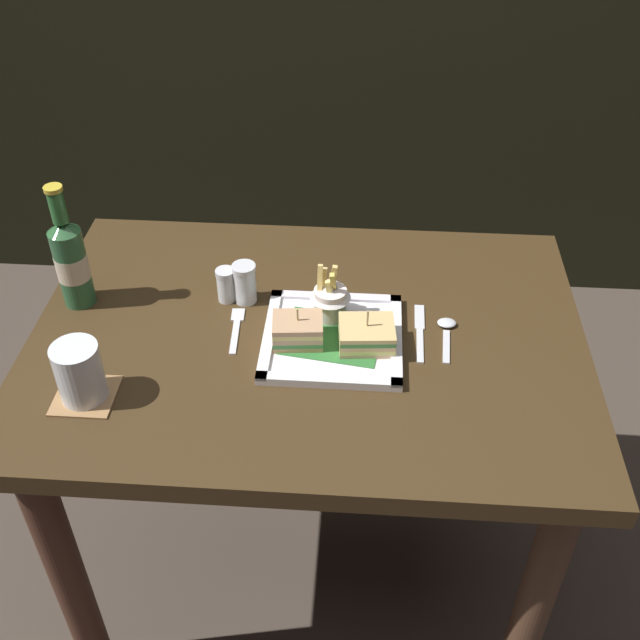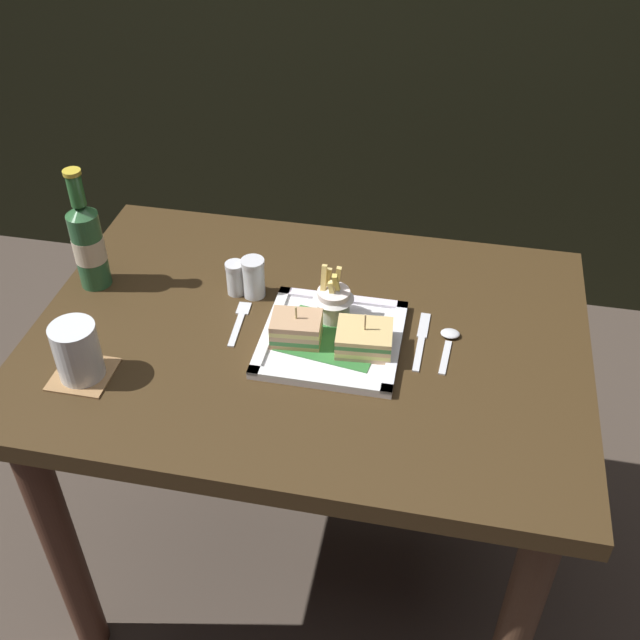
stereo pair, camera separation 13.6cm
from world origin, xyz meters
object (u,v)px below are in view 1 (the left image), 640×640
Objects in this scene: fork at (236,327)px; spoon at (447,329)px; square_plate at (333,338)px; water_glass at (80,375)px; knife at (420,330)px; pepper_shaker at (245,285)px; sandwich_half_right at (367,335)px; beer_bottle at (71,260)px; sandwich_half_left at (298,331)px; dining_table at (308,382)px; fries_cup at (330,297)px; salt_shaker at (226,287)px.

spoon is (0.39, 0.02, 0.00)m from fork.
water_glass reaches higher than square_plate.
knife is 0.34m from pepper_shaker.
water_glass is 0.60m from knife.
beer_bottle reaches higher than sandwich_half_right.
sandwich_half_left is at bearing -180.00° from sandwich_half_right.
beer_bottle is at bearing 176.66° from spoon.
dining_table is 0.44m from water_glass.
sandwich_half_left is at bearing -18.73° from fork.
sandwich_half_left reaches higher than knife.
fries_cup is 1.35× the size of pepper_shaker.
fries_cup is at bearing -3.04° from beer_bottle.
sandwich_half_left is at bearing -112.71° from dining_table.
salt_shaker reaches higher than dining_table.
sandwich_half_left is 1.37× the size of salt_shaker.
fries_cup is at bearing -17.03° from pepper_shaker.
salt_shaker is (-0.21, 0.11, 0.02)m from square_plate.
fork is (-0.24, 0.04, -0.03)m from sandwich_half_right.
salt_shaker is (-0.16, 0.09, 0.15)m from dining_table.
fries_cup reaches higher than square_plate.
square_plate is at bearing -7.57° from fork.
sandwich_half_right is at bearing -15.01° from square_plate.
spoon is (0.21, 0.04, -0.00)m from square_plate.
square_plate is 0.21m from pepper_shaker.
spoon is at bearing -3.99° from fries_cup.
fries_cup is (0.05, 0.07, 0.02)m from sandwich_half_left.
sandwich_half_left is 0.37m from water_glass.
fries_cup is 0.67× the size of knife.
beer_bottle is at bearing -175.50° from pepper_shaker.
spoon is at bearing 12.49° from sandwich_half_left.
salt_shaker is at bearing 171.05° from spoon.
beer_bottle reaches higher than knife.
fork is at bearing 41.08° from water_glass.
sandwich_half_right is 0.56m from beer_bottle.
dining_table is 0.24m from knife.
dining_table is at bearing -2.52° from fork.
sandwich_half_right is at bearing 18.36° from water_glass.
pepper_shaker is (-0.38, 0.07, 0.03)m from spoon.
salt_shaker reaches higher than spoon.
fork and knife have the same top height.
sandwich_half_right is at bearing -9.49° from fork.
sandwich_half_left is 0.38× the size of beer_bottle.
beer_bottle reaches higher than sandwich_half_left.
beer_bottle is at bearing 166.89° from sandwich_half_left.
dining_table is 10.81× the size of sandwich_half_left.
fries_cup reaches higher than pepper_shaker.
fries_cup is 1.06× the size of water_glass.
square_plate is at bearing -32.08° from pepper_shaker.
spoon is at bearing 11.73° from square_plate.
dining_table is at bearing -133.78° from fries_cup.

